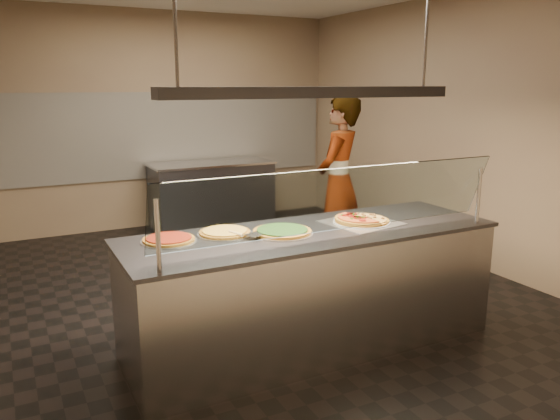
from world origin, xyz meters
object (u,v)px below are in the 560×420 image
serving_counter (312,288)px  half_pizza_pepperoni (351,220)px  prep_table (212,194)px  worker (339,182)px  pizza_cheese (224,232)px  half_pizza_sausage (372,218)px  pizza_spatula (244,234)px  pizza_tomato (169,239)px  perforated_tray (361,222)px  heat_lamp_housing (314,92)px  sneeze_guard (338,200)px  pizza_spinach (282,231)px

serving_counter → half_pizza_pepperoni: half_pizza_pepperoni is taller
serving_counter → half_pizza_pepperoni: bearing=4.1°
serving_counter → prep_table: 3.87m
half_pizza_pepperoni → worker: 1.80m
half_pizza_pepperoni → pizza_cheese: bearing=169.2°
half_pizza_pepperoni → prep_table: size_ratio=0.27×
pizza_cheese → prep_table: bearing=71.5°
half_pizza_sausage → pizza_spatula: (-1.11, 0.03, 0.00)m
pizza_tomato → pizza_spatula: bearing=-17.4°
perforated_tray → heat_lamp_housing: (-0.46, -0.03, 1.01)m
pizza_spatula → prep_table: bearing=73.4°
pizza_spatula → prep_table: size_ratio=0.14×
sneeze_guard → pizza_spinach: size_ratio=5.72×
sneeze_guard → prep_table: (0.59, 4.17, -0.76)m
half_pizza_sausage → worker: bearing=65.9°
half_pizza_sausage → worker: (0.70, 1.56, -0.01)m
pizza_spatula → sneeze_guard: bearing=-36.5°
pizza_tomato → heat_lamp_housing: heat_lamp_housing is taller
pizza_spinach → serving_counter: bearing=-8.5°
serving_counter → pizza_spinach: pizza_spinach is taller
serving_counter → pizza_spatula: 0.73m
serving_counter → half_pizza_sausage: (0.57, 0.03, 0.49)m
half_pizza_pepperoni → heat_lamp_housing: bearing=-175.9°
prep_table → pizza_tomato: bearing=-114.3°
pizza_spinach → heat_lamp_housing: heat_lamp_housing is taller
pizza_cheese → prep_table: pizza_cheese is taller
sneeze_guard → heat_lamp_housing: (-0.00, 0.34, 0.72)m
pizza_spatula → prep_table: (1.12, 3.77, -0.49)m
sneeze_guard → prep_table: 4.28m
serving_counter → pizza_spinach: bearing=171.5°
half_pizza_pepperoni → pizza_spatula: (-0.90, 0.03, -0.01)m
sneeze_guard → pizza_spinach: (-0.24, 0.38, -0.28)m
perforated_tray → pizza_tomato: bearing=172.8°
serving_counter → pizza_tomato: 1.17m
pizza_tomato → heat_lamp_housing: 1.47m
half_pizza_pepperoni → pizza_tomato: half_pizza_pepperoni is taller
worker → heat_lamp_housing: 2.26m
pizza_spatula → worker: worker is taller
half_pizza_sausage → heat_lamp_housing: heat_lamp_housing is taller
worker → pizza_spatula: bearing=2.9°
half_pizza_sausage → sneeze_guard: bearing=-146.9°
sneeze_guard → pizza_spatula: 0.72m
serving_counter → sneeze_guard: sneeze_guard is taller
pizza_cheese → pizza_tomato: same height
half_pizza_sausage → prep_table: (0.02, 3.80, -0.49)m
half_pizza_sausage → serving_counter: bearing=-177.2°
serving_counter → prep_table: same height
half_pizza_sausage → heat_lamp_housing: (-0.57, -0.03, 0.99)m
pizza_tomato → worker: 2.69m
pizza_cheese → heat_lamp_housing: 1.20m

